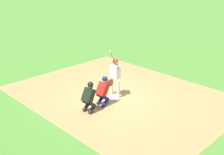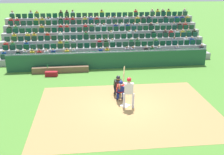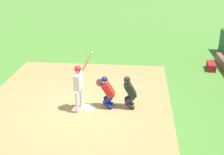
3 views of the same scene
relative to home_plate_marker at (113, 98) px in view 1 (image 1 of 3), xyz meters
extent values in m
plane|color=#49802E|center=(0.00, 0.00, -0.02)|extent=(160.00, 160.00, 0.00)
cube|color=#A27E4A|center=(0.00, 0.50, -0.01)|extent=(9.61, 7.41, 0.01)
cube|color=white|center=(0.00, 0.00, 0.00)|extent=(0.62, 0.62, 0.02)
cylinder|color=silver|center=(-0.38, 0.33, 0.40)|extent=(0.15, 0.15, 0.83)
cylinder|color=silver|center=(0.10, 0.26, 0.40)|extent=(0.15, 0.15, 0.83)
cube|color=silver|center=(-0.14, 0.29, 1.10)|extent=(0.50, 0.29, 0.59)
sphere|color=#AA774D|center=(-0.14, 0.29, 1.54)|extent=(0.21, 0.21, 0.21)
sphere|color=red|center=(-0.14, 0.29, 1.60)|extent=(0.24, 0.24, 0.24)
cylinder|color=silver|center=(-0.09, 0.26, 1.38)|extent=(0.50, 0.21, 0.14)
cylinder|color=silver|center=(0.10, 0.23, 1.38)|extent=(0.18, 0.16, 0.13)
cylinder|color=tan|center=(0.09, 0.00, 1.79)|extent=(0.19, 0.47, 0.80)
sphere|color=black|center=(0.15, 0.20, 1.41)|extent=(0.06, 0.06, 0.06)
cylinder|color=navy|center=(-0.02, -0.74, 0.14)|extent=(0.14, 0.38, 0.34)
cylinder|color=navy|center=(-0.02, -0.74, 0.36)|extent=(0.14, 0.38, 0.33)
cylinder|color=navy|center=(0.30, -0.74, 0.14)|extent=(0.14, 0.38, 0.34)
cylinder|color=navy|center=(0.30, -0.74, 0.36)|extent=(0.14, 0.38, 0.33)
cube|color=red|center=(0.14, -0.75, 0.70)|extent=(0.42, 0.49, 0.60)
cube|color=navy|center=(0.14, -0.64, 0.70)|extent=(0.38, 0.28, 0.42)
sphere|color=beige|center=(0.14, -0.61, 1.05)|extent=(0.22, 0.22, 0.22)
cube|color=black|center=(0.14, -0.61, 1.05)|extent=(0.20, 0.14, 0.19)
sphere|color=navy|center=(0.14, -0.61, 1.11)|extent=(0.24, 0.24, 0.24)
cylinder|color=brown|center=(0.26, -0.44, 0.93)|extent=(0.07, 0.30, 0.30)
cylinder|color=red|center=(0.29, -0.62, 0.86)|extent=(0.16, 0.40, 0.22)
cylinder|color=black|center=(0.02, -1.55, 0.14)|extent=(0.16, 0.39, 0.34)
cylinder|color=black|center=(0.02, -1.55, 0.36)|extent=(0.16, 0.39, 0.33)
cylinder|color=black|center=(0.34, -1.53, 0.14)|extent=(0.16, 0.39, 0.34)
cylinder|color=black|center=(0.34, -1.53, 0.36)|extent=(0.16, 0.39, 0.33)
cube|color=black|center=(0.18, -1.56, 0.71)|extent=(0.45, 0.50, 0.60)
cube|color=black|center=(0.17, -1.45, 0.71)|extent=(0.40, 0.29, 0.43)
sphere|color=brown|center=(0.17, -1.43, 1.06)|extent=(0.22, 0.22, 0.22)
cube|color=black|center=(0.17, -1.43, 1.06)|extent=(0.21, 0.14, 0.19)
sphere|color=black|center=(0.17, -1.43, 1.12)|extent=(0.24, 0.24, 0.24)
camera|label=1|loc=(7.92, -8.19, 5.39)|focal=45.95mm
camera|label=2|loc=(2.40, 13.09, 6.37)|focal=42.84mm
camera|label=3|loc=(-9.72, -1.64, 5.34)|focal=47.72mm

